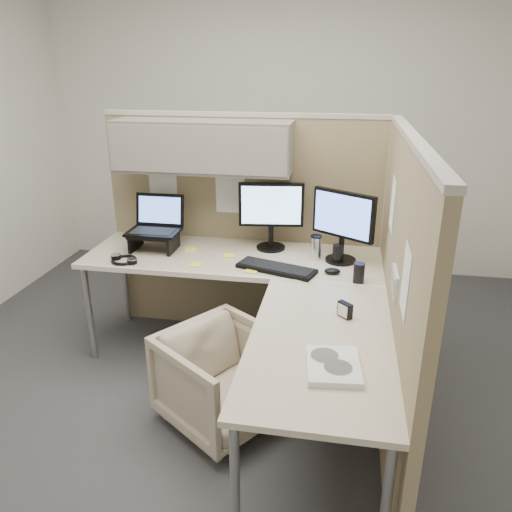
% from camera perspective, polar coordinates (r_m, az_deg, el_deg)
% --- Properties ---
extents(ground, '(4.50, 4.50, 0.00)m').
position_cam_1_polar(ground, '(3.24, -2.63, -15.69)').
color(ground, '#343539').
rests_on(ground, ground).
extents(partition_back, '(2.00, 0.36, 1.63)m').
position_cam_1_polar(partition_back, '(3.54, -3.40, 7.42)').
color(partition_back, '#91805F').
rests_on(partition_back, ground).
extents(partition_right, '(0.07, 2.03, 1.63)m').
position_cam_1_polar(partition_right, '(2.71, 15.67, -4.11)').
color(partition_right, '#91805F').
rests_on(partition_right, ground).
extents(desk, '(2.00, 1.98, 0.73)m').
position_cam_1_polar(desk, '(2.96, 0.05, -3.82)').
color(desk, beige).
rests_on(desk, ground).
extents(office_chair, '(0.80, 0.81, 0.61)m').
position_cam_1_polar(office_chair, '(2.89, -3.82, -13.35)').
color(office_chair, '#B9A893').
rests_on(office_chair, ground).
extents(monitor_left, '(0.44, 0.20, 0.47)m').
position_cam_1_polar(monitor_left, '(3.40, 1.74, 5.21)').
color(monitor_left, black).
rests_on(monitor_left, desk).
extents(monitor_right, '(0.39, 0.26, 0.47)m').
position_cam_1_polar(monitor_right, '(3.22, 9.90, 3.98)').
color(monitor_right, black).
rests_on(monitor_right, desk).
extents(laptop_station, '(0.35, 0.30, 0.36)m').
position_cam_1_polar(laptop_station, '(3.51, -11.44, 3.00)').
color(laptop_station, black).
rests_on(laptop_station, desk).
extents(keyboard, '(0.52, 0.31, 0.02)m').
position_cam_1_polar(keyboard, '(3.12, 2.34, -1.43)').
color(keyboard, black).
rests_on(keyboard, desk).
extents(mouse, '(0.10, 0.07, 0.04)m').
position_cam_1_polar(mouse, '(3.10, 8.71, -1.72)').
color(mouse, black).
rests_on(mouse, desk).
extents(travel_mug, '(0.08, 0.08, 0.16)m').
position_cam_1_polar(travel_mug, '(3.30, 6.86, 1.02)').
color(travel_mug, silver).
rests_on(travel_mug, desk).
extents(soda_can_green, '(0.07, 0.07, 0.12)m').
position_cam_1_polar(soda_can_green, '(2.99, 11.68, -1.90)').
color(soda_can_green, black).
rests_on(soda_can_green, desk).
extents(soda_can_silver, '(0.07, 0.07, 0.12)m').
position_cam_1_polar(soda_can_silver, '(3.26, 9.30, 0.25)').
color(soda_can_silver, black).
rests_on(soda_can_silver, desk).
extents(sticky_note_b, '(0.09, 0.09, 0.01)m').
position_cam_1_polar(sticky_note_b, '(3.10, -0.50, -1.71)').
color(sticky_note_b, '#F2EC3F').
rests_on(sticky_note_b, desk).
extents(sticky_note_c, '(0.10, 0.10, 0.01)m').
position_cam_1_polar(sticky_note_c, '(3.48, -7.45, 0.72)').
color(sticky_note_c, '#F2EC3F').
rests_on(sticky_note_c, desk).
extents(sticky_note_d, '(0.08, 0.08, 0.01)m').
position_cam_1_polar(sticky_note_d, '(3.35, -3.04, 0.04)').
color(sticky_note_d, '#F2EC3F').
rests_on(sticky_note_d, desk).
extents(sticky_note_a, '(0.08, 0.08, 0.01)m').
position_cam_1_polar(sticky_note_a, '(3.22, -6.89, -0.97)').
color(sticky_note_a, '#F2EC3F').
rests_on(sticky_note_a, desk).
extents(headphones, '(0.22, 0.22, 0.03)m').
position_cam_1_polar(headphones, '(3.36, -14.86, -0.40)').
color(headphones, black).
rests_on(headphones, desk).
extents(paper_stack, '(0.25, 0.30, 0.03)m').
position_cam_1_polar(paper_stack, '(2.18, 8.82, -12.31)').
color(paper_stack, white).
rests_on(paper_stack, desk).
extents(desk_clock, '(0.08, 0.08, 0.08)m').
position_cam_1_polar(desk_clock, '(2.58, 10.12, -6.09)').
color(desk_clock, black).
rests_on(desk_clock, desk).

